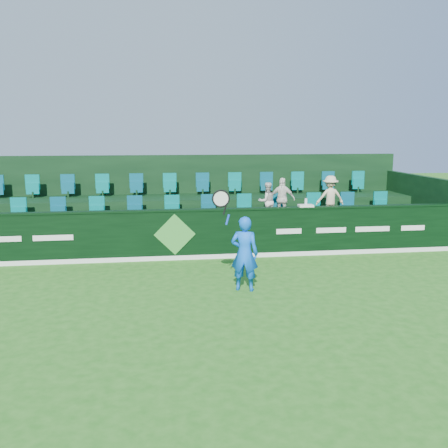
{
  "coord_description": "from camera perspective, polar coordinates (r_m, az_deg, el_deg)",
  "views": [
    {
      "loc": [
        -0.49,
        -9.05,
        3.35
      ],
      "look_at": [
        1.16,
        2.8,
        1.15
      ],
      "focal_mm": 40.0,
      "sensor_mm": 36.0,
      "label": 1
    }
  ],
  "objects": [
    {
      "name": "stand_rear",
      "position": [
        16.64,
        -6.19,
        3.0
      ],
      "size": [
        16.0,
        4.1,
        2.6
      ],
      "color": "black",
      "rests_on": "ground"
    },
    {
      "name": "stand_tier_front",
      "position": [
        14.47,
        -5.83,
        -1.4
      ],
      "size": [
        16.0,
        2.0,
        0.8
      ],
      "primitive_type": "cube",
      "color": "black",
      "rests_on": "ground"
    },
    {
      "name": "ground",
      "position": [
        9.67,
        -4.61,
        -9.9
      ],
      "size": [
        60.0,
        60.0,
        0.0
      ],
      "primitive_type": "plane",
      "color": "#226317",
      "rests_on": "ground"
    },
    {
      "name": "seat_row_back",
      "position": [
        16.46,
        -6.2,
        4.25
      ],
      "size": [
        13.5,
        0.5,
        0.6
      ],
      "primitive_type": "cube",
      "color": "#02726D",
      "rests_on": "stand_tier_back"
    },
    {
      "name": "spectator_right",
      "position": [
        15.21,
        12.02,
        3.0
      ],
      "size": [
        0.85,
        0.51,
        1.29
      ],
      "primitive_type": "imported",
      "rotation": [
        0.0,
        0.0,
        3.11
      ],
      "color": "beige",
      "rests_on": "stand_tier_front"
    },
    {
      "name": "tennis_player",
      "position": [
        10.65,
        2.31,
        -3.3
      ],
      "size": [
        1.09,
        0.56,
        2.24
      ],
      "color": "blue",
      "rests_on": "ground"
    },
    {
      "name": "towel",
      "position": [
        13.82,
        9.32,
        2.08
      ],
      "size": [
        0.4,
        0.26,
        0.06
      ],
      "primitive_type": "cube",
      "color": "white",
      "rests_on": "sponsor_hoarding"
    },
    {
      "name": "spectator_middle",
      "position": [
        14.78,
        6.7,
        2.86
      ],
      "size": [
        0.79,
        0.57,
        1.25
      ],
      "primitive_type": "imported",
      "rotation": [
        0.0,
        0.0,
        2.74
      ],
      "color": "white",
      "rests_on": "stand_tier_front"
    },
    {
      "name": "drinks_bottle",
      "position": [
        13.81,
        9.34,
        2.44
      ],
      "size": [
        0.07,
        0.07,
        0.23
      ],
      "primitive_type": "cylinder",
      "color": "silver",
      "rests_on": "sponsor_hoarding"
    },
    {
      "name": "seat_row_front",
      "position": [
        14.74,
        -5.94,
        1.58
      ],
      "size": [
        13.5,
        0.5,
        0.6
      ],
      "primitive_type": "cube",
      "color": "#02726D",
      "rests_on": "stand_tier_front"
    },
    {
      "name": "stand_tier_back",
      "position": [
        16.29,
        -6.1,
        0.82
      ],
      "size": [
        16.0,
        1.8,
        1.3
      ],
      "primitive_type": "cube",
      "color": "black",
      "rests_on": "ground"
    },
    {
      "name": "spectator_left",
      "position": [
        14.68,
        4.94,
        2.59
      ],
      "size": [
        0.61,
        0.52,
        1.12
      ],
      "primitive_type": "imported",
      "rotation": [
        0.0,
        0.0,
        3.33
      ],
      "color": "silver",
      "rests_on": "stand_tier_front"
    },
    {
      "name": "sponsor_hoarding",
      "position": [
        13.33,
        -5.66,
        -1.21
      ],
      "size": [
        16.0,
        0.25,
        1.35
      ],
      "color": "black",
      "rests_on": "ground"
    }
  ]
}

